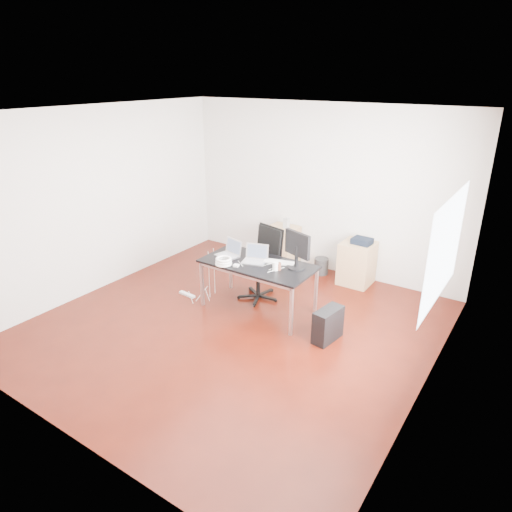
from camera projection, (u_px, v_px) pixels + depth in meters
The scene contains 18 objects.
room_shell at pixel (234, 229), 5.68m from camera, with size 5.00×5.00×5.00m.
desk at pixel (258, 267), 6.42m from camera, with size 1.60×0.80×0.73m.
office_chair at pixel (263, 260), 6.84m from camera, with size 0.57×0.59×1.08m.
filing_cabinet_left at pixel (282, 246), 8.10m from camera, with size 0.50×0.50×0.70m, color tan.
filing_cabinet_right at pixel (357, 263), 7.38m from camera, with size 0.50×0.50×0.70m, color tan.
pc_tower at pixel (328, 325), 5.83m from camera, with size 0.20×0.45×0.44m, color black.
wastebasket at pixel (321, 266), 7.80m from camera, with size 0.24×0.24×0.28m, color black.
power_strip at pixel (187, 294), 7.07m from camera, with size 0.30×0.06×0.04m, color white.
laptop_left at pixel (229, 252), 6.64m from camera, with size 0.38×0.32×0.23m.
laptop_right at pixel (255, 258), 6.45m from camera, with size 0.39×0.34×0.23m.
monitor at pixel (297, 248), 6.16m from camera, with size 0.44×0.26×0.51m.
keyboard at pixel (279, 262), 6.40m from camera, with size 0.44×0.14×0.02m, color white.
cup_white at pixel (275, 266), 6.15m from camera, with size 0.08×0.08×0.12m, color white.
cup_brown at pixel (278, 266), 6.17m from camera, with size 0.08×0.08×0.10m, color brown.
cable_coil at pixel (224, 261), 6.32m from camera, with size 0.24×0.24×0.11m.
power_adapter at pixel (236, 266), 6.29m from camera, with size 0.07×0.07×0.03m, color white.
speaker at pixel (286, 223), 7.90m from camera, with size 0.09×0.08×0.18m, color #9E9E9E.
navy_garment at pixel (362, 241), 7.19m from camera, with size 0.30×0.24×0.09m, color black.
Camera 1 is at (3.26, -4.33, 3.22)m, focal length 32.00 mm.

